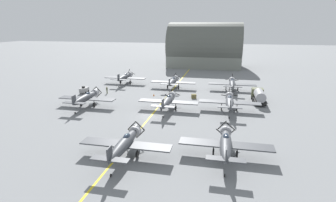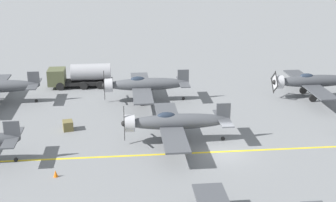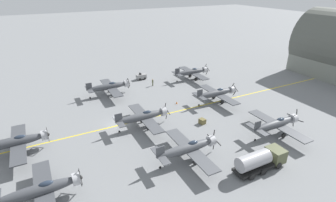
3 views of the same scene
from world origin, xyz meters
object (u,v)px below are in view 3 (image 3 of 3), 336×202
object	(u,v)px
ground_crew_walking	(153,82)
tow_tractor	(141,76)
airplane_mid_left	(109,87)
airplane_far_right	(277,124)
supply_crate_by_tanker	(202,121)
traffic_cone	(177,103)
airplane_far_center	(217,93)
fuel_tanker	(260,160)
airplane_near_center	(15,142)
airplane_mid_right	(188,148)
airplane_far_left	(192,72)
airplane_near_right	(40,190)
airplane_mid_center	(143,117)

from	to	relation	value
ground_crew_walking	tow_tractor	bearing A→B (deg)	-172.72
airplane_mid_left	airplane_far_right	bearing A→B (deg)	19.26
airplane_far_right	supply_crate_by_tanker	xyz separation A→B (m)	(-8.83, -9.04, -1.54)
airplane_mid_left	traffic_cone	xyz separation A→B (m)	(11.44, 11.36, -1.74)
airplane_far_center	fuel_tanker	distance (m)	22.63
airplane_mid_left	airplane_near_center	xyz separation A→B (m)	(15.77, -18.90, -0.00)
airplane_far_right	tow_tractor	distance (m)	37.70
airplane_mid_left	airplane_mid_right	bearing A→B (deg)	-8.28
tow_tractor	supply_crate_by_tanker	distance (m)	27.52
airplane_mid_right	supply_crate_by_tanker	world-z (taller)	airplane_mid_right
airplane_mid_left	ground_crew_walking	bearing A→B (deg)	78.03
ground_crew_walking	airplane_mid_left	bearing A→B (deg)	-86.98
airplane_far_left	ground_crew_walking	distance (m)	11.40
airplane_mid_left	fuel_tanker	world-z (taller)	airplane_mid_left
airplane_mid_left	airplane_far_left	size ratio (longest dim) A/B	1.00
airplane_far_right	airplane_mid_right	bearing A→B (deg)	-104.66
airplane_near_right	airplane_far_left	size ratio (longest dim) A/B	1.00
airplane_near_center	airplane_far_center	world-z (taller)	same
airplane_far_right	tow_tractor	world-z (taller)	airplane_far_right
airplane_far_left	tow_tractor	distance (m)	13.62
airplane_far_left	ground_crew_walking	xyz separation A→B (m)	(-0.36, -11.34, -1.05)
airplane_mid_center	airplane_mid_left	bearing A→B (deg)	172.19
airplane_near_center	airplane_far_left	world-z (taller)	same
airplane_far_right	traffic_cone	xyz separation A→B (m)	(-18.50, -9.03, -1.74)
airplane_mid_right	fuel_tanker	distance (m)	10.07
airplane_far_right	airplane_mid_center	xyz separation A→B (m)	(-12.86, -19.07, 0.00)
airplane_near_center	ground_crew_walking	bearing A→B (deg)	129.31
tow_tractor	airplane_mid_right	bearing A→B (deg)	-11.17
airplane_mid_left	airplane_far_left	world-z (taller)	same
airplane_mid_right	airplane_mid_center	bearing A→B (deg)	-179.34
tow_tractor	ground_crew_walking	distance (m)	5.85
airplane_far_right	airplane_near_right	bearing A→B (deg)	-104.17
airplane_near_center	ground_crew_walking	distance (m)	34.24
airplane_far_left	tow_tractor	xyz separation A→B (m)	(-6.16, -12.08, -1.22)
airplane_far_left	ground_crew_walking	bearing A→B (deg)	-80.77
fuel_tanker	ground_crew_walking	size ratio (longest dim) A/B	4.52
airplane_far_center	airplane_near_right	bearing A→B (deg)	-53.44
tow_tractor	supply_crate_by_tanker	xyz separation A→B (m)	(27.50, 0.93, -0.32)
airplane_far_right	airplane_far_left	xyz separation A→B (m)	(-30.17, 2.11, 0.00)
airplane_near_right	supply_crate_by_tanker	xyz separation A→B (m)	(-7.25, 27.58, -1.54)
airplane_far_left	airplane_mid_left	bearing A→B (deg)	-78.36
tow_tractor	ground_crew_walking	size ratio (longest dim) A/B	1.47
ground_crew_walking	traffic_cone	distance (m)	12.05
airplane_near_center	tow_tractor	world-z (taller)	airplane_near_center
airplane_near_right	airplane_mid_right	bearing A→B (deg)	86.66
airplane_mid_center	airplane_near_center	bearing A→B (deg)	-105.94
traffic_cone	supply_crate_by_tanker	bearing A→B (deg)	-0.10
airplane_far_right	airplane_far_left	distance (m)	30.24
airplane_mid_left	supply_crate_by_tanker	bearing A→B (deg)	13.27
airplane_mid_right	airplane_near_center	xyz separation A→B (m)	(-13.29, -22.32, -0.00)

